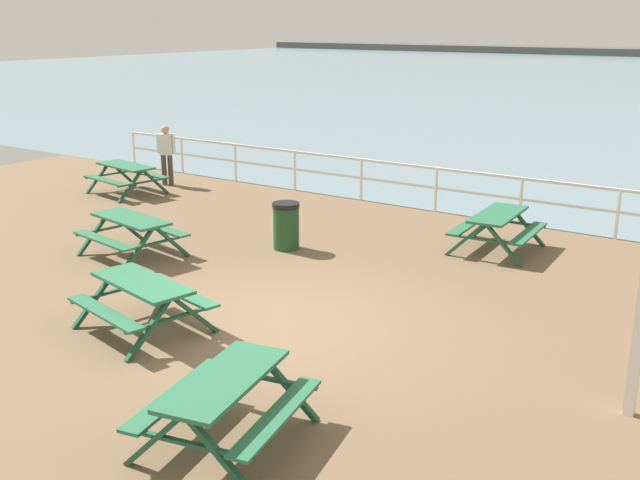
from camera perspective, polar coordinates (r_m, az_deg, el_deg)
The scene contains 9 objects.
ground_plane at distance 11.55m, azimuth -3.61°, elevation -6.85°, with size 30.00×24.00×0.20m, color brown.
seaward_railing at distance 17.77m, azimuth 11.86°, elevation 4.02°, with size 23.07×0.07×1.08m.
picnic_table_near_left at distance 15.31m, azimuth 13.32°, elevation 1.30°, with size 1.64×1.89×0.80m.
picnic_table_near_right at distance 20.56m, azimuth -14.49°, elevation 5.02°, with size 2.02×1.79×0.80m.
picnic_table_mid_centre at distance 8.31m, azimuth -7.21°, elevation -11.47°, with size 1.84×2.07×0.80m.
picnic_table_far_left at distance 15.02m, azimuth -14.11°, elevation 0.95°, with size 2.03×1.79×0.80m.
picnic_table_seaward at distance 11.37m, azimuth -13.30°, elevation -3.96°, with size 2.08×1.85×0.80m.
visitor at distance 21.38m, azimuth -11.57°, elevation 6.61°, with size 0.46×0.37×1.66m.
litter_bin at distance 15.08m, azimuth -2.59°, elevation 1.10°, with size 0.55×0.55×0.95m.
Camera 1 is at (6.57, -8.35, 4.45)m, focal length 42.23 mm.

